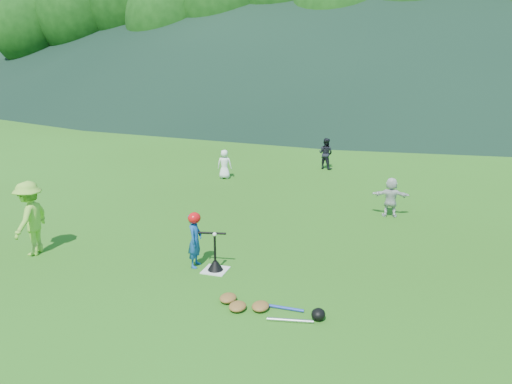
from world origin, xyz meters
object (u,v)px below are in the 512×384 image
fielder_a (224,164)px  fielder_d (391,197)px  adult_coach (30,218)px  home_plate (215,270)px  batter_child (195,240)px  batting_tee (215,264)px  fielder_b (326,154)px  equipment_pile (260,306)px

fielder_a → fielder_d: size_ratio=0.95×
fielder_a → adult_coach: bearing=69.4°
home_plate → fielder_d: (2.95, 4.45, 0.50)m
batter_child → batting_tee: 0.61m
fielder_b → equipment_pile: fielder_b is taller
fielder_d → equipment_pile: bearing=66.7°
home_plate → batting_tee: size_ratio=0.66×
adult_coach → fielder_a: bearing=159.1°
fielder_a → batting_tee: (2.52, -6.87, -0.35)m
fielder_a → batting_tee: bearing=100.3°
batter_child → equipment_pile: 2.19m
batter_child → adult_coach: adult_coach is taller
adult_coach → equipment_pile: (5.17, -0.81, -0.70)m
fielder_a → fielder_d: (5.47, -2.42, 0.03)m
fielder_b → equipment_pile: bearing=112.2°
fielder_d → batting_tee: (-2.95, -4.45, -0.38)m
home_plate → equipment_pile: size_ratio=0.25×
fielder_d → batting_tee: 5.35m
batter_child → adult_coach: size_ratio=0.70×
home_plate → batter_child: 0.69m
home_plate → fielder_a: size_ratio=0.47×
batter_child → home_plate: bearing=-106.3°
batter_child → fielder_a: size_ratio=1.11×
batting_tee → home_plate: bearing=0.0°
batter_child → batting_tee: size_ratio=1.57×
fielder_d → batter_child: bearing=45.4°
adult_coach → home_plate: bearing=85.3°
home_plate → adult_coach: adult_coach is taller
home_plate → batter_child: size_ratio=0.42×
home_plate → batter_child: batter_child is taller
batter_child → fielder_a: bearing=11.3°
home_plate → batting_tee: bearing=0.0°
fielder_b → equipment_pile: (0.88, -10.51, -0.49)m
batter_child → equipment_pile: size_ratio=0.59×
fielder_a → fielder_d: 5.98m
batting_tee → equipment_pile: 1.74m
home_plate → batting_tee: (0.00, 0.00, 0.12)m
home_plate → fielder_b: bearing=87.6°
fielder_a → batting_tee: size_ratio=1.41×
adult_coach → fielder_a: adult_coach is taller
fielder_a → fielder_d: bearing=146.2°
equipment_pile → fielder_a: bearing=115.2°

